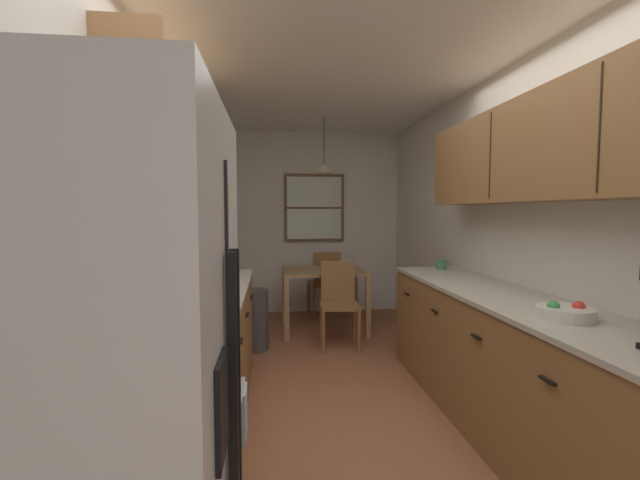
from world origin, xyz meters
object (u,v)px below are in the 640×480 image
trash_bin (254,320)px  fruit_bowl (565,312)px  refrigerator (89,451)px  dining_table (324,279)px  stove_range (157,443)px  dining_chair_near (339,299)px  mug_spare (441,264)px  storage_canister (182,295)px  dining_chair_far (325,281)px  microwave_over_range (118,144)px

trash_bin → fruit_bowl: (1.66, -2.41, 0.62)m
refrigerator → dining_table: bearing=74.7°
fruit_bowl → trash_bin: bearing=124.5°
stove_range → dining_chair_near: stove_range is taller
stove_range → mug_spare: stove_range is taller
stove_range → storage_canister: size_ratio=6.64×
dining_chair_near → storage_canister: 2.40m
dining_chair_near → refrigerator: bearing=-109.3°
refrigerator → dining_table: refrigerator is taller
dining_table → trash_bin: (-0.81, -0.63, -0.31)m
dining_chair_far → storage_canister: (-1.21, -3.24, 0.48)m
dining_table → storage_canister: size_ratio=5.93×
stove_range → dining_table: 3.39m
fruit_bowl → stove_range: bearing=-175.3°
dining_table → dining_chair_near: (0.09, -0.61, -0.12)m
dining_table → dining_chair_far: size_ratio=1.09×
microwave_over_range → refrigerator: bearing=-78.1°
dining_chair_near → microwave_over_range: bearing=-116.7°
dining_chair_near → mug_spare: mug_spare is taller
storage_canister → fruit_bowl: size_ratio=0.61×
stove_range → dining_table: stove_range is taller
refrigerator → dining_table: 4.06m
microwave_over_range → mug_spare: size_ratio=5.13×
dining_table → dining_chair_near: 0.63m
refrigerator → mug_spare: bearing=52.8°
stove_range → trash_bin: size_ratio=1.75×
refrigerator → dining_chair_near: (1.16, 3.30, -0.35)m
refrigerator → storage_canister: 1.29m
microwave_over_range → dining_chair_far: bearing=71.0°
dining_chair_near → trash_bin: size_ratio=1.44×
microwave_over_range → storage_canister: bearing=79.4°
dining_chair_near → dining_table: bearing=98.1°
dining_chair_near → fruit_bowl: 2.59m
dining_table → mug_spare: size_ratio=7.94×
dining_table → mug_spare: mug_spare is taller
dining_chair_far → mug_spare: (0.85, -1.86, 0.45)m
dining_table → dining_chair_far: dining_chair_far is taller
refrigerator → dining_chair_far: 4.68m
stove_range → dining_table: size_ratio=1.12×
mug_spare → fruit_bowl: size_ratio=0.46×
stove_range → microwave_over_range: bearing=180.0°
dining_chair_far → trash_bin: 1.55m
refrigerator → trash_bin: 3.33m
dining_table → trash_bin: 1.08m
microwave_over_range → fruit_bowl: size_ratio=2.34×
microwave_over_range → mug_spare: microwave_over_range is taller
dining_table → trash_bin: bearing=-142.0°
storage_canister → microwave_over_range: bearing=-100.6°
microwave_over_range → fruit_bowl: 2.21m
trash_bin → dining_chair_far: bearing=53.8°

